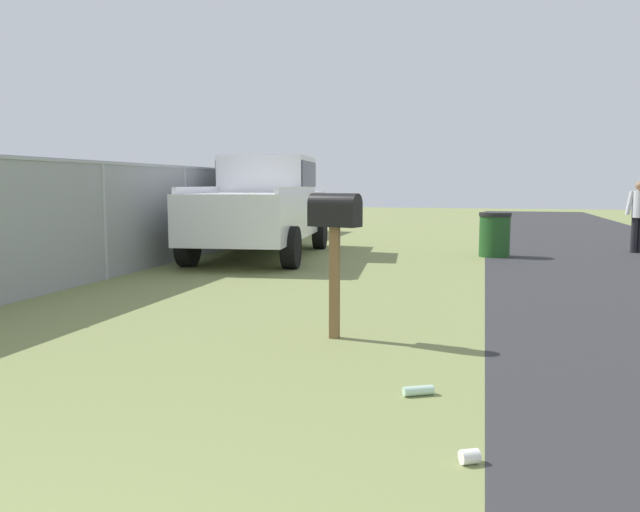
{
  "coord_description": "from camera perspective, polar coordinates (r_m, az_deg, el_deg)",
  "views": [
    {
      "loc": [
        -0.06,
        -1.77,
        1.49
      ],
      "look_at": [
        5.41,
        -0.32,
        0.84
      ],
      "focal_mm": 34.65,
      "sensor_mm": 36.0,
      "label": 1
    }
  ],
  "objects": [
    {
      "name": "pickup_truck",
      "position": [
        12.99,
        -5.23,
        4.89
      ],
      "size": [
        5.44,
        2.63,
        2.09
      ],
      "rotation": [
        0.0,
        0.0,
        0.11
      ],
      "color": "silver",
      "rests_on": "ground"
    },
    {
      "name": "fence_section",
      "position": [
        11.38,
        -15.47,
        3.9
      ],
      "size": [
        19.11,
        0.07,
        1.86
      ],
      "color": "#9EA3A8",
      "rests_on": "ground"
    },
    {
      "name": "litter_cup_by_mailbox",
      "position": [
        3.57,
        13.65,
        -17.56
      ],
      "size": [
        0.12,
        0.13,
        0.08
      ],
      "primitive_type": "cylinder",
      "rotation": [
        0.0,
        1.57,
        5.2
      ],
      "color": "white",
      "rests_on": "ground"
    },
    {
      "name": "trash_bin",
      "position": [
        13.29,
        15.83,
        1.93
      ],
      "size": [
        0.65,
        0.65,
        0.92
      ],
      "color": "#1E4C1E",
      "rests_on": "ground"
    },
    {
      "name": "litter_bottle_midfield_b",
      "position": [
        4.54,
        9.06,
        -12.18
      ],
      "size": [
        0.16,
        0.23,
        0.07
      ],
      "primitive_type": "cylinder",
      "rotation": [
        0.0,
        1.57,
        5.2
      ],
      "color": "#B2D8BF",
      "rests_on": "ground"
    },
    {
      "name": "pedestrian",
      "position": [
        15.16,
        27.38,
        3.64
      ],
      "size": [
        0.3,
        0.57,
        1.56
      ],
      "rotation": [
        0.0,
        0.0,
        0.02
      ],
      "color": "black",
      "rests_on": "ground"
    },
    {
      "name": "mailbox",
      "position": [
        5.92,
        1.37,
        3.11
      ],
      "size": [
        0.33,
        0.53,
        1.41
      ],
      "rotation": [
        0.0,
        0.0,
        -0.27
      ],
      "color": "brown",
      "rests_on": "ground"
    }
  ]
}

